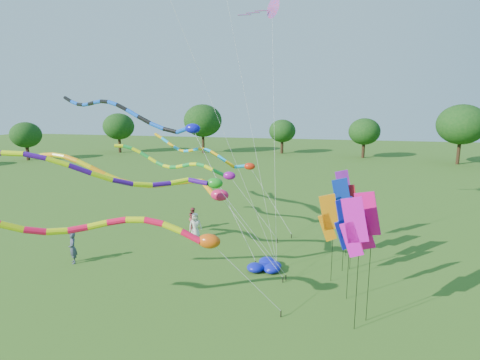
% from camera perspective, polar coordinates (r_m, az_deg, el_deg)
% --- Properties ---
extents(ground, '(160.00, 160.00, 0.00)m').
position_cam_1_polar(ground, '(19.81, -3.80, -16.42)').
color(ground, '#2C5717').
rests_on(ground, ground).
extents(tree_ring, '(118.26, 117.19, 9.66)m').
position_cam_1_polar(tree_ring, '(21.44, -0.72, 1.91)').
color(tree_ring, '#382314').
rests_on(tree_ring, ground).
extents(tube_kite_red, '(13.01, 4.72, 6.29)m').
position_cam_1_polar(tube_kite_red, '(16.88, -18.19, -6.54)').
color(tube_kite_red, black).
rests_on(tube_kite_red, ground).
extents(tube_kite_orange, '(13.99, 1.12, 6.92)m').
position_cam_1_polar(tube_kite_orange, '(21.86, -12.72, 0.05)').
color(tube_kite_orange, black).
rests_on(tube_kite_orange, ground).
extents(tube_kite_purple, '(14.36, 6.37, 7.80)m').
position_cam_1_polar(tube_kite_purple, '(18.74, -18.14, 0.93)').
color(tube_kite_purple, black).
rests_on(tube_kite_purple, ground).
extents(tube_kite_blue, '(16.13, 7.15, 10.07)m').
position_cam_1_polar(tube_kite_blue, '(27.53, -15.14, 9.00)').
color(tube_kite_blue, black).
rests_on(tube_kite_blue, ground).
extents(tube_kite_cyan, '(11.82, 5.41, 6.94)m').
position_cam_1_polar(tube_kite_cyan, '(30.20, -4.39, 3.59)').
color(tube_kite_cyan, black).
rests_on(tube_kite_cyan, ground).
extents(tube_kite_green, '(11.78, 1.78, 6.60)m').
position_cam_1_polar(tube_kite_green, '(27.58, -7.48, 2.03)').
color(tube_kite_green, black).
rests_on(tube_kite_green, ground).
extents(delta_kite_high_c, '(3.65, 7.47, 16.24)m').
position_cam_1_polar(delta_kite_high_c, '(28.23, 4.55, 23.24)').
color(delta_kite_high_c, black).
rests_on(delta_kite_high_c, ground).
extents(banner_pole_orange, '(1.16, 0.26, 4.65)m').
position_cam_1_polar(banner_pole_orange, '(20.71, 12.53, -5.28)').
color(banner_pole_orange, black).
rests_on(banner_pole_orange, ground).
extents(banner_pole_magenta_b, '(1.14, 0.36, 5.65)m').
position_cam_1_polar(banner_pole_magenta_b, '(17.18, 17.53, -5.61)').
color(banner_pole_magenta_b, black).
rests_on(banner_pole_magenta_b, ground).
extents(banner_pole_magenta_a, '(1.16, 0.22, 5.59)m').
position_cam_1_polar(banner_pole_magenta_a, '(16.38, 15.89, -6.55)').
color(banner_pole_magenta_a, black).
rests_on(banner_pole_magenta_a, ground).
extents(banner_pole_blue_b, '(1.16, 0.25, 5.22)m').
position_cam_1_polar(banner_pole_blue_b, '(21.94, 14.20, -2.91)').
color(banner_pole_blue_b, black).
rests_on(banner_pole_blue_b, ground).
extents(banner_pole_red, '(1.13, 0.42, 4.81)m').
position_cam_1_polar(banner_pole_red, '(22.45, 15.19, -3.71)').
color(banner_pole_red, black).
rests_on(banner_pole_red, ground).
extents(banner_pole_violet, '(1.16, 0.28, 4.92)m').
position_cam_1_polar(banner_pole_violet, '(26.24, 14.41, -1.27)').
color(banner_pole_violet, black).
rests_on(banner_pole_violet, ground).
extents(banner_pole_green, '(1.10, 0.54, 3.87)m').
position_cam_1_polar(banner_pole_green, '(24.63, 14.56, -4.58)').
color(banner_pole_green, black).
rests_on(banner_pole_green, ground).
extents(banner_pole_blue_a, '(1.09, 0.55, 4.97)m').
position_cam_1_polar(banner_pole_blue_a, '(18.88, 14.80, -6.04)').
color(banner_pole_blue_a, black).
rests_on(banner_pole_blue_a, ground).
extents(blue_nylon_heap, '(1.69, 1.74, 0.54)m').
position_cam_1_polar(blue_nylon_heap, '(22.75, 3.27, -11.91)').
color(blue_nylon_heap, '#0D15B0').
rests_on(blue_nylon_heap, ground).
extents(person_a, '(1.03, 0.95, 1.77)m').
position_cam_1_polar(person_a, '(27.34, -6.39, -6.48)').
color(person_a, silver).
rests_on(person_a, ground).
extents(person_b, '(0.76, 0.79, 1.82)m').
position_cam_1_polar(person_b, '(25.11, -22.70, -8.90)').
color(person_b, '#3E4157').
rests_on(person_b, ground).
extents(person_c, '(0.86, 0.95, 1.61)m').
position_cam_1_polar(person_c, '(29.28, -6.68, -5.43)').
color(person_c, '#97373B').
rests_on(person_c, ground).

